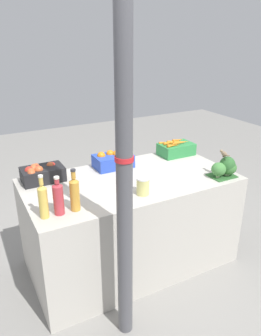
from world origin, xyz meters
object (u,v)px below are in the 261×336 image
at_px(juice_bottle_ruby, 58,198).
at_px(carrot_crate, 176,149).
at_px(support_pole, 124,177).
at_px(orange_crate, 114,159).
at_px(apple_crate, 41,173).
at_px(pickle_jar, 143,186).
at_px(juice_bottle_golden, 43,200).
at_px(sparrow_bird, 224,153).
at_px(juice_bottle_amber, 75,193).
at_px(broccoli_pile, 225,167).

bearing_deg(juice_bottle_ruby, carrot_crate, 23.23).
xyz_separation_m(support_pole, orange_crate, (0.39, 0.98, -0.28)).
relative_size(orange_crate, juice_bottle_ruby, 1.24).
relative_size(support_pole, apple_crate, 7.02).
distance_m(orange_crate, pickle_jar, 0.61).
relative_size(juice_bottle_golden, sparrow_bird, 2.29).
bearing_deg(support_pole, juice_bottle_amber, 117.41).
xyz_separation_m(pickle_jar, sparrow_bird, (0.79, -0.01, 0.14)).
bearing_deg(apple_crate, juice_bottle_golden, -102.21).
height_order(orange_crate, juice_bottle_golden, juice_bottle_golden).
height_order(broccoli_pile, juice_bottle_amber, juice_bottle_amber).
bearing_deg(juice_bottle_golden, juice_bottle_ruby, 0.00).
height_order(broccoli_pile, sparrow_bird, sparrow_bird).
relative_size(apple_crate, juice_bottle_amber, 1.11).
height_order(support_pole, broccoli_pile, support_pole).
distance_m(carrot_crate, juice_bottle_golden, 1.62).
bearing_deg(carrot_crate, orange_crate, -179.93).
bearing_deg(sparrow_bird, support_pole, 115.47).
relative_size(apple_crate, carrot_crate, 1.00).
height_order(support_pole, pickle_jar, support_pole).
height_order(orange_crate, pickle_jar, orange_crate).
distance_m(apple_crate, broccoli_pile, 1.57).
bearing_deg(juice_bottle_amber, juice_bottle_ruby, 180.00).
bearing_deg(support_pole, juice_bottle_ruby, 129.58).
bearing_deg(orange_crate, support_pole, -111.84).
bearing_deg(apple_crate, carrot_crate, -0.09).
bearing_deg(orange_crate, sparrow_bird, -40.20).
distance_m(juice_bottle_amber, sparrow_bird, 1.33).
bearing_deg(pickle_jar, juice_bottle_amber, 178.82).
height_order(juice_bottle_amber, pickle_jar, juice_bottle_amber).
relative_size(juice_bottle_ruby, sparrow_bird, 2.06).
height_order(apple_crate, juice_bottle_golden, juice_bottle_golden).
relative_size(orange_crate, juice_bottle_amber, 1.11).
xyz_separation_m(juice_bottle_ruby, sparrow_bird, (1.45, -0.03, 0.08)).
distance_m(juice_bottle_golden, pickle_jar, 0.76).
xyz_separation_m(apple_crate, juice_bottle_amber, (0.09, -0.60, 0.06)).
distance_m(orange_crate, juice_bottle_ruby, 0.93).
bearing_deg(orange_crate, juice_bottle_ruby, -139.56).
bearing_deg(broccoli_pile, juice_bottle_golden, 178.13).
distance_m(carrot_crate, broccoli_pile, 0.66).
bearing_deg(juice_bottle_golden, sparrow_bird, -0.94).
height_order(support_pole, juice_bottle_golden, support_pole).
relative_size(carrot_crate, juice_bottle_amber, 1.11).
bearing_deg(carrot_crate, pickle_jar, -140.56).
bearing_deg(support_pole, sparrow_bird, 17.29).
xyz_separation_m(orange_crate, pickle_jar, (-0.05, -0.61, -0.00)).
bearing_deg(carrot_crate, apple_crate, 179.91).
xyz_separation_m(orange_crate, carrot_crate, (0.70, 0.00, -0.01)).
distance_m(carrot_crate, juice_bottle_ruby, 1.53).
relative_size(pickle_jar, sparrow_bird, 1.03).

